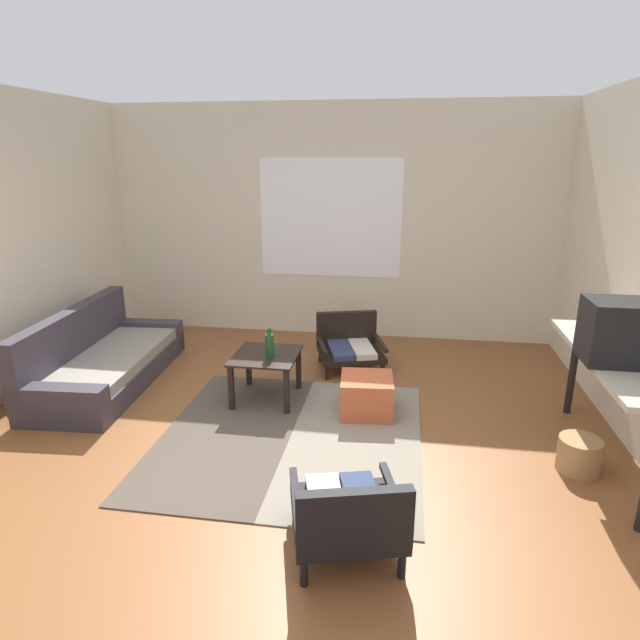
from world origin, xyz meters
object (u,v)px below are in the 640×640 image
at_px(ottoman_orange, 367,396).
at_px(wicker_basket, 579,455).
at_px(armchair_striped_foreground, 348,514).
at_px(console_shelf, 612,367).
at_px(armchair_by_window, 349,344).
at_px(couch, 103,362).
at_px(crt_television, 625,332).
at_px(clay_vase, 601,326).
at_px(coffee_table, 266,363).
at_px(glass_bottle, 270,345).

distance_m(ottoman_orange, wicker_basket, 1.66).
distance_m(armchair_striped_foreground, console_shelf, 2.14).
distance_m(armchair_by_window, ottoman_orange, 1.09).
height_order(couch, console_shelf, console_shelf).
distance_m(armchair_by_window, wicker_basket, 2.46).
relative_size(crt_television, wicker_basket, 1.78).
bearing_deg(crt_television, wicker_basket, -168.43).
relative_size(couch, crt_television, 3.90).
relative_size(armchair_by_window, ottoman_orange, 1.79).
bearing_deg(ottoman_orange, clay_vase, -5.57).
distance_m(armchair_striped_foreground, crt_television, 2.16).
height_order(crt_television, wicker_basket, crt_television).
relative_size(couch, coffee_table, 3.31).
height_order(coffee_table, ottoman_orange, coffee_table).
height_order(couch, glass_bottle, couch).
distance_m(armchair_by_window, glass_bottle, 1.17).
xyz_separation_m(armchair_by_window, crt_television, (1.96, -1.65, 0.78)).
distance_m(armchair_by_window, clay_vase, 2.41).
relative_size(armchair_by_window, wicker_basket, 2.70).
height_order(clay_vase, wicker_basket, clay_vase).
height_order(coffee_table, glass_bottle, glass_bottle).
bearing_deg(console_shelf, crt_television, -91.50).
bearing_deg(ottoman_orange, wicker_basket, -22.48).
distance_m(ottoman_orange, console_shelf, 1.86).
distance_m(glass_bottle, wicker_basket, 2.53).
bearing_deg(ottoman_orange, crt_television, -19.32).
bearing_deg(glass_bottle, wicker_basket, -16.86).
bearing_deg(console_shelf, armchair_striped_foreground, -143.81).
bearing_deg(armchair_striped_foreground, clay_vase, 42.49).
bearing_deg(crt_television, console_shelf, 88.50).
bearing_deg(console_shelf, clay_vase, 90.00).
xyz_separation_m(coffee_table, ottoman_orange, (0.91, -0.14, -0.18)).
xyz_separation_m(armchair_by_window, ottoman_orange, (0.26, -1.05, -0.08)).
xyz_separation_m(ottoman_orange, glass_bottle, (-0.86, 0.09, 0.38)).
bearing_deg(crt_television, coffee_table, 164.24).
relative_size(glass_bottle, wicker_basket, 0.92).
distance_m(armchair_striped_foreground, ottoman_orange, 1.71).
distance_m(couch, console_shelf, 4.37).
bearing_deg(armchair_by_window, armchair_striped_foreground, -84.19).
xyz_separation_m(crt_television, wicker_basket, (-0.17, -0.04, -0.90)).
height_order(couch, armchair_by_window, couch).
relative_size(coffee_table, wicker_basket, 2.10).
relative_size(console_shelf, crt_television, 3.22).
xyz_separation_m(ottoman_orange, crt_television, (1.70, -0.60, 0.86)).
xyz_separation_m(armchair_by_window, armchair_striped_foreground, (0.28, -2.76, 0.01)).
height_order(armchair_striped_foreground, clay_vase, clay_vase).
bearing_deg(armchair_by_window, crt_television, -40.10).
distance_m(coffee_table, crt_television, 2.80).
bearing_deg(crt_television, armchair_by_window, 139.90).
bearing_deg(glass_bottle, couch, 174.31).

